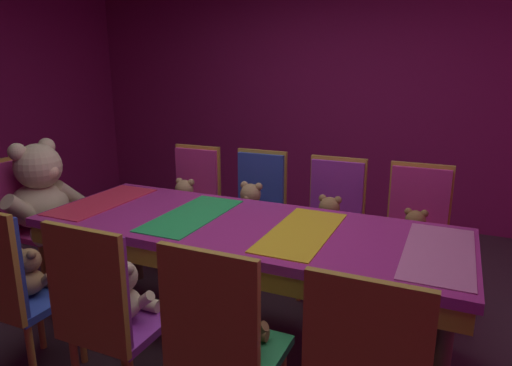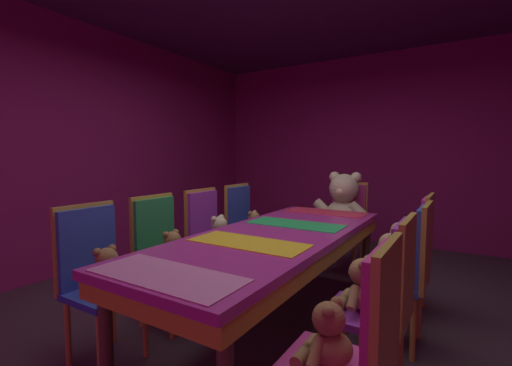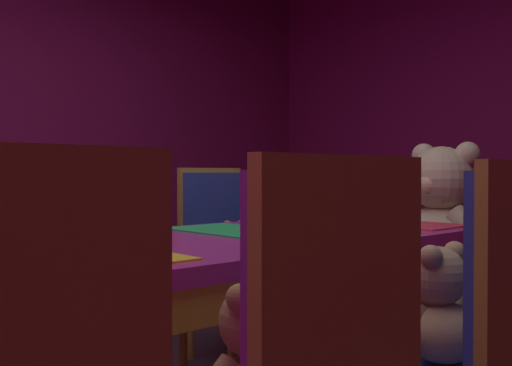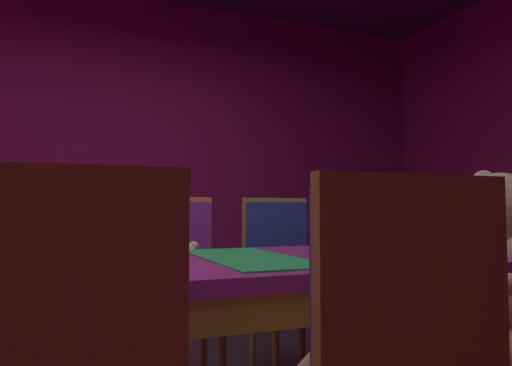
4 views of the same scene
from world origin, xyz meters
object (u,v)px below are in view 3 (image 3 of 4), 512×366
object	(u,v)px
chair_left_2	(118,252)
teddy_left_3	(237,249)
banquet_table	(176,268)
teddy_right_2	(435,312)
chair_left_3	(219,241)
teddy_right_1	(254,366)
king_teddy_bear	(440,217)
teddy_left_2	(135,258)
throne_chair	(457,242)
chair_right_2	(489,321)

from	to	relation	value
chair_left_2	teddy_left_3	size ratio (longest dim) A/B	3.61
banquet_table	teddy_right_2	size ratio (longest dim) A/B	7.34
chair_left_3	teddy_right_1	xyz separation A→B (m)	(1.57, -1.20, -0.01)
banquet_table	chair_left_2	size ratio (longest dim) A/B	2.50
king_teddy_bear	chair_left_3	bearing A→B (deg)	-50.35
teddy_left_3	teddy_right_2	world-z (taller)	teddy_right_2
teddy_right_1	king_teddy_bear	size ratio (longest dim) A/B	0.45
banquet_table	teddy_right_1	world-z (taller)	teddy_right_1
banquet_table	teddy_right_2	xyz separation A→B (m)	(0.73, 0.30, -0.06)
chair_left_3	teddy_right_1	distance (m)	1.98
teddy_left_2	throne_chair	xyz separation A→B (m)	(0.72, 1.49, 0.01)
banquet_table	chair_left_3	world-z (taller)	chair_left_3
king_teddy_bear	teddy_left_3	bearing A→B (deg)	-45.27
chair_left_2	teddy_left_2	bearing A→B (deg)	0.00
teddy_right_2	banquet_table	bearing A→B (deg)	22.30
chair_left_2	chair_right_2	world-z (taller)	same
teddy_right_2	chair_left_2	bearing A→B (deg)	0.72
teddy_left_3	throne_chair	xyz separation A→B (m)	(0.73, 0.89, 0.03)
teddy_right_1	chair_right_2	distance (m)	0.64
teddy_right_2	king_teddy_bear	distance (m)	1.50
chair_right_2	throne_chair	world-z (taller)	same
chair_left_2	throne_chair	xyz separation A→B (m)	(0.86, 1.49, 0.00)
banquet_table	teddy_right_1	size ratio (longest dim) A/B	7.93
teddy_right_1	king_teddy_bear	xyz separation A→B (m)	(-0.71, 1.91, 0.15)
chair_left_2	teddy_right_2	size ratio (longest dim) A/B	2.94
banquet_table	chair_left_2	xyz separation A→B (m)	(-0.86, 0.28, -0.06)
chair_left_2	throne_chair	distance (m)	1.72
chair_left_2	teddy_left_3	world-z (taller)	chair_left_2
chair_left_2	teddy_right_1	xyz separation A→B (m)	(1.57, -0.59, -0.01)
teddy_right_1	teddy_right_2	bearing A→B (deg)	-92.64
banquet_table	teddy_left_2	xyz separation A→B (m)	(-0.72, 0.28, -0.07)
teddy_right_1	teddy_right_2	distance (m)	0.61
teddy_right_2	chair_left_3	bearing A→B (deg)	-19.96
banquet_table	teddy_right_1	distance (m)	0.77
banquet_table	teddy_right_2	world-z (taller)	teddy_right_2
teddy_left_3	teddy_right_1	world-z (taller)	teddy_right_1
chair_left_2	chair_left_3	xyz separation A→B (m)	(-0.01, 0.60, 0.00)
king_teddy_bear	chair_right_2	bearing A→B (deg)	34.05
teddy_left_2	chair_left_3	xyz separation A→B (m)	(-0.15, 0.60, 0.01)
banquet_table	throne_chair	distance (m)	1.77
throne_chair	king_teddy_bear	size ratio (longest dim) A/B	1.43
teddy_right_1	king_teddy_bear	distance (m)	2.05
teddy_left_2	teddy_right_1	xyz separation A→B (m)	(1.42, -0.59, -0.00)
chair_left_2	king_teddy_bear	distance (m)	1.58
chair_left_2	chair_right_2	size ratio (longest dim) A/B	1.00
chair_left_2	king_teddy_bear	size ratio (longest dim) A/B	1.43
chair_left_3	throne_chair	xyz separation A→B (m)	(0.87, 0.89, 0.00)
banquet_table	throne_chair	xyz separation A→B (m)	(0.00, 1.77, -0.06)
teddy_left_3	chair_left_3	bearing A→B (deg)	-180.00
chair_right_2	chair_left_3	bearing A→B (deg)	-18.41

